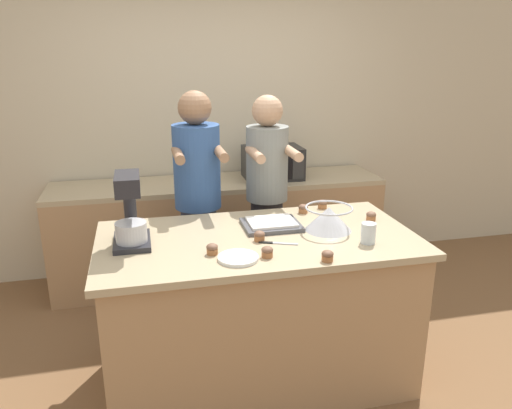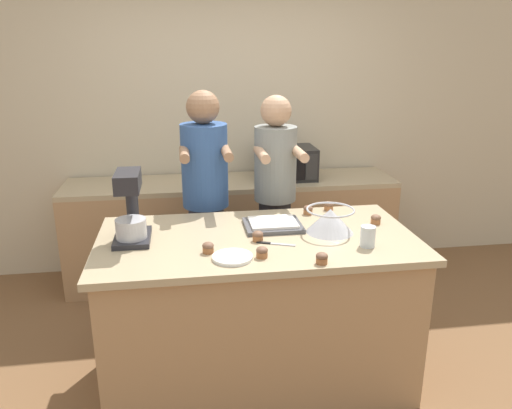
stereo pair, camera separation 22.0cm
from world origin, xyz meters
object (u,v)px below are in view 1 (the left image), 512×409
at_px(microwave_oven, 273,163).
at_px(mixing_bowl, 329,218).
at_px(small_plate, 238,258).
at_px(cupcake_0, 259,236).
at_px(baking_tray, 271,224).
at_px(cupcake_4, 371,216).
at_px(person_left, 198,206).
at_px(cupcake_2, 303,209).
at_px(stand_mixer, 130,214).
at_px(cupcake_5, 327,256).
at_px(knife, 276,243).
at_px(person_right, 267,203).
at_px(cupcake_1, 212,249).
at_px(drinking_glass, 368,233).
at_px(cupcake_6, 267,252).
at_px(cupcake_3, 322,204).

bearing_deg(microwave_oven, mixing_bowl, -91.62).
distance_m(small_plate, cupcake_0, 0.28).
distance_m(baking_tray, cupcake_0, 0.24).
bearing_deg(cupcake_4, person_left, 147.97).
xyz_separation_m(mixing_bowl, cupcake_2, (-0.05, 0.34, -0.05)).
bearing_deg(cupcake_4, stand_mixer, -177.79).
distance_m(cupcake_4, cupcake_5, 0.72).
distance_m(mixing_bowl, knife, 0.40).
relative_size(person_right, microwave_oven, 3.43).
bearing_deg(knife, mixing_bowl, 20.55).
bearing_deg(cupcake_0, person_right, 72.69).
bearing_deg(knife, cupcake_1, -169.88).
relative_size(baking_tray, cupcake_1, 5.52).
xyz_separation_m(cupcake_4, cupcake_5, (-0.49, -0.52, 0.00)).
bearing_deg(stand_mixer, small_plate, -32.57).
bearing_deg(drinking_glass, cupcake_6, -174.09).
bearing_deg(baking_tray, cupcake_5, -75.03).
height_order(mixing_bowl, baking_tray, mixing_bowl).
xyz_separation_m(person_right, cupcake_5, (0.02, -1.15, 0.07)).
distance_m(person_right, stand_mixer, 1.19).
bearing_deg(cupcake_0, cupcake_1, -156.25).
relative_size(small_plate, cupcake_6, 3.42).
bearing_deg(cupcake_2, cupcake_3, 22.16).
relative_size(person_left, knife, 8.13).
height_order(person_right, small_plate, person_right).
bearing_deg(person_left, mixing_bowl, -46.59).
bearing_deg(cupcake_2, mixing_bowl, -82.30).
relative_size(small_plate, cupcake_0, 3.42).
height_order(stand_mixer, mixing_bowl, stand_mixer).
distance_m(microwave_oven, cupcake_2, 1.10).
relative_size(stand_mixer, knife, 1.91).
bearing_deg(cupcake_4, drinking_glass, -118.10).
distance_m(cupcake_0, cupcake_4, 0.78).
bearing_deg(cupcake_3, cupcake_5, -108.77).
xyz_separation_m(cupcake_4, cupcake_6, (-0.78, -0.40, 0.00)).
relative_size(microwave_oven, cupcake_4, 7.87).
bearing_deg(person_right, cupcake_3, -47.10).
height_order(stand_mixer, cupcake_0, stand_mixer).
xyz_separation_m(baking_tray, cupcake_1, (-0.41, -0.33, 0.01)).
distance_m(microwave_oven, cupcake_1, 1.81).
bearing_deg(mixing_bowl, small_plate, -153.71).
relative_size(mixing_bowl, cupcake_0, 4.60).
height_order(drinking_glass, cupcake_5, drinking_glass).
height_order(person_right, cupcake_1, person_right).
relative_size(stand_mixer, cupcake_2, 6.50).
bearing_deg(microwave_oven, cupcake_3, -85.98).
distance_m(cupcake_3, cupcake_5, 0.87).
xyz_separation_m(person_left, cupcake_4, (1.01, -0.63, 0.06)).
relative_size(baking_tray, cupcake_4, 5.52).
bearing_deg(baking_tray, drinking_glass, -39.16).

